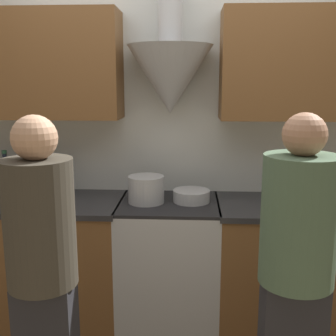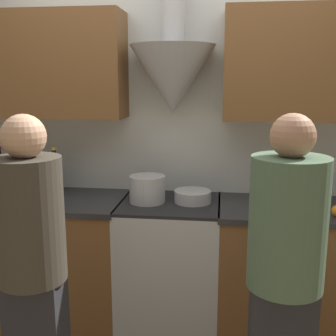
# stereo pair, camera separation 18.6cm
# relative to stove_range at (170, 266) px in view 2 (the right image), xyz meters

# --- Properties ---
(wall_back) EXTENTS (8.40, 0.56, 2.60)m
(wall_back) POSITION_rel_stove_range_xyz_m (0.02, 0.27, 1.01)
(wall_back) COLOR silver
(wall_back) RESTS_ON ground_plane
(counter_left) EXTENTS (1.19, 0.62, 0.92)m
(counter_left) POSITION_rel_stove_range_xyz_m (-0.91, -0.00, -0.00)
(counter_left) COLOR brown
(counter_left) RESTS_ON ground_plane
(counter_right) EXTENTS (1.30, 0.62, 0.92)m
(counter_right) POSITION_rel_stove_range_xyz_m (0.96, -0.00, -0.00)
(counter_right) COLOR brown
(counter_right) RESTS_ON ground_plane
(stove_range) EXTENTS (0.66, 0.60, 0.92)m
(stove_range) POSITION_rel_stove_range_xyz_m (0.00, 0.00, 0.00)
(stove_range) COLOR #B7BABC
(stove_range) RESTS_ON ground_plane
(wine_bottle_2) EXTENTS (0.07, 0.07, 0.33)m
(wine_bottle_2) POSITION_rel_stove_range_xyz_m (-1.22, 0.09, 0.59)
(wine_bottle_2) COLOR black
(wine_bottle_2) RESTS_ON counter_left
(wine_bottle_3) EXTENTS (0.08, 0.08, 0.32)m
(wine_bottle_3) POSITION_rel_stove_range_xyz_m (-1.12, 0.08, 0.58)
(wine_bottle_3) COLOR black
(wine_bottle_3) RESTS_ON counter_left
(wine_bottle_4) EXTENTS (0.08, 0.08, 0.33)m
(wine_bottle_4) POSITION_rel_stove_range_xyz_m (-1.01, 0.09, 0.58)
(wine_bottle_4) COLOR black
(wine_bottle_4) RESTS_ON counter_left
(wine_bottle_5) EXTENTS (0.07, 0.07, 0.31)m
(wine_bottle_5) POSITION_rel_stove_range_xyz_m (-0.91, 0.07, 0.58)
(wine_bottle_5) COLOR black
(wine_bottle_5) RESTS_ON counter_left
(wine_bottle_6) EXTENTS (0.08, 0.08, 0.34)m
(wine_bottle_6) POSITION_rel_stove_range_xyz_m (-0.81, 0.08, 0.60)
(wine_bottle_6) COLOR black
(wine_bottle_6) RESTS_ON counter_left
(stock_pot) EXTENTS (0.23, 0.23, 0.18)m
(stock_pot) POSITION_rel_stove_range_xyz_m (-0.15, -0.01, 0.54)
(stock_pot) COLOR #B7BABC
(stock_pot) RESTS_ON stove_range
(mixing_bowl) EXTENTS (0.24, 0.24, 0.08)m
(mixing_bowl) POSITION_rel_stove_range_xyz_m (0.15, 0.02, 0.49)
(mixing_bowl) COLOR #B7BABC
(mixing_bowl) RESTS_ON stove_range
(person_foreground_left) EXTENTS (0.31, 0.31, 1.56)m
(person_foreground_left) POSITION_rel_stove_range_xyz_m (-0.51, -0.96, 0.40)
(person_foreground_left) COLOR #28282D
(person_foreground_left) RESTS_ON ground_plane
(person_foreground_right) EXTENTS (0.33, 0.33, 1.57)m
(person_foreground_right) POSITION_rel_stove_range_xyz_m (0.62, -0.89, 0.40)
(person_foreground_right) COLOR #28282D
(person_foreground_right) RESTS_ON ground_plane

